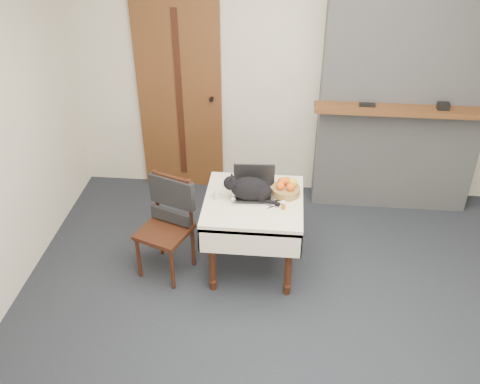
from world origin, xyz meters
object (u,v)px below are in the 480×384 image
Objects in this scene: door at (180,96)px; cat at (251,189)px; cream_jar at (217,195)px; chair at (169,212)px; side_table at (254,211)px; laptop at (254,188)px; fruit_basket at (286,188)px; pill_bottle at (283,205)px.

door reaches higher than cat.
cream_jar is 0.44m from chair.
side_table is (0.82, -1.29, -0.41)m from door.
cat is 6.91× the size of cream_jar.
side_table is 11.78× the size of cream_jar.
laptop is at bearing 73.54° from cat.
laptop is 1.51× the size of fruit_basket.
chair is (-0.94, -0.13, -0.20)m from fruit_basket.
cat is at bearing -58.26° from door.
laptop is at bearing 142.89° from pill_bottle.
fruit_basket reaches higher than side_table.
door is 1.40m from chair.
pill_bottle is at bearing -24.55° from cat.
laptop reaches higher than pill_bottle.
pill_bottle is 0.21m from fruit_basket.
pill_bottle is at bearing -93.84° from fruit_basket.
cat is at bearing 156.97° from pill_bottle.
laptop is 0.75× the size of cat.
cat is 6.57× the size of pill_bottle.
cream_jar is (-0.27, -0.01, -0.06)m from cat.
cream_jar is at bearing -167.15° from laptop.
door is 1.43m from cream_jar.
side_table is 3.43× the size of fruit_basket.
laptop reaches higher than side_table.
laptop reaches higher than cream_jar.
side_table is at bearing 1.72° from cream_jar.
door is 8.79× the size of fruit_basket.
cream_jar reaches higher than side_table.
cat is 0.28m from cream_jar.
door is 28.74× the size of pill_bottle.
cat reaches higher than side_table.
side_table is at bearing 23.54° from chair.
chair reaches higher than side_table.
laptop reaches higher than cat.
chair is at bearing -171.95° from fruit_basket.
door reaches higher than side_table.
cream_jar is at bearing -178.28° from side_table.
door is 1.53m from cat.
door is at bearing 127.07° from pill_bottle.
side_table is 1.71× the size of cat.
fruit_basket is at bearing 3.81° from laptop.
door is 5.82× the size of laptop.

